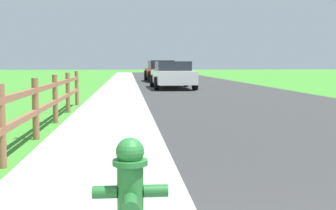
# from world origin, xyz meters

# --- Properties ---
(ground_plane) EXTENTS (120.00, 120.00, 0.00)m
(ground_plane) POSITION_xyz_m (0.00, 25.00, 0.00)
(ground_plane) COLOR #3E8A2C
(road_asphalt) EXTENTS (7.00, 66.00, 0.01)m
(road_asphalt) POSITION_xyz_m (3.50, 27.00, 0.00)
(road_asphalt) COLOR #353535
(road_asphalt) RESTS_ON ground
(curb_concrete) EXTENTS (6.00, 66.00, 0.01)m
(curb_concrete) POSITION_xyz_m (-3.00, 27.00, 0.00)
(curb_concrete) COLOR #9EA29B
(curb_concrete) RESTS_ON ground
(grass_verge) EXTENTS (5.00, 66.00, 0.00)m
(grass_verge) POSITION_xyz_m (-4.50, 27.00, 0.01)
(grass_verge) COLOR #3E8A2C
(grass_verge) RESTS_ON ground
(fire_hydrant) EXTENTS (0.50, 0.41, 0.80)m
(fire_hydrant) POSITION_xyz_m (-0.58, 1.77, 0.41)
(fire_hydrant) COLOR #287233
(fire_hydrant) RESTS_ON ground
(rail_fence) EXTENTS (0.11, 12.48, 1.04)m
(rail_fence) POSITION_xyz_m (-2.13, 6.46, 0.60)
(rail_fence) COLOR #8D5D3F
(rail_fence) RESTS_ON ground
(parked_suv_white) EXTENTS (2.10, 5.02, 1.37)m
(parked_suv_white) POSITION_xyz_m (1.67, 21.45, 0.70)
(parked_suv_white) COLOR white
(parked_suv_white) RESTS_ON ground
(parked_car_red) EXTENTS (2.17, 4.73, 1.46)m
(parked_car_red) POSITION_xyz_m (1.71, 29.96, 0.75)
(parked_car_red) COLOR maroon
(parked_car_red) RESTS_ON ground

